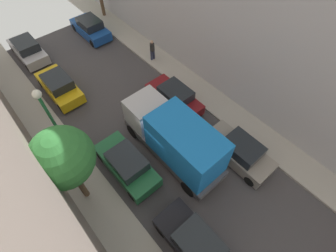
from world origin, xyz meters
The scene contains 14 objects.
ground centered at (0.00, 0.00, 0.00)m, with size 32.00×32.00×0.00m, color #423F42.
sidewalk_left centered at (-5.00, 0.00, 0.07)m, with size 2.00×44.00×0.15m, color #A8A399.
sidewalk_right centered at (5.00, 0.00, 0.07)m, with size 2.00×44.00×0.15m, color #A8A399.
parked_car_left_1 centered at (-2.70, -5.37, 0.72)m, with size 1.78×4.20×1.57m.
parked_car_left_2 centered at (-2.70, 0.11, 0.72)m, with size 1.78×4.20×1.57m.
parked_car_left_3 centered at (-2.70, 8.31, 0.72)m, with size 1.78×4.20×1.57m.
parked_car_left_4 centered at (-2.70, 13.80, 0.72)m, with size 1.78×4.20×1.57m.
parked_car_right_1 centered at (2.70, -3.47, 0.72)m, with size 1.78×4.20×1.57m.
parked_car_right_2 centered at (2.70, 2.14, 0.72)m, with size 1.78×4.20×1.57m.
parked_car_right_3 centered at (2.70, 13.18, 0.72)m, with size 1.78×4.20×1.57m.
delivery_truck centered at (0.00, -0.89, 1.79)m, with size 2.26×6.60×3.38m.
pedestrian centered at (4.61, 6.87, 1.07)m, with size 0.40×0.36×1.72m.
street_tree_0 centered at (-5.26, 0.35, 4.10)m, with size 2.74×2.74×5.36m.
lamp_post centered at (-4.60, 3.54, 3.49)m, with size 0.44×0.44×5.01m.
Camera 1 is at (-5.33, -6.41, 13.25)m, focal length 26.84 mm.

